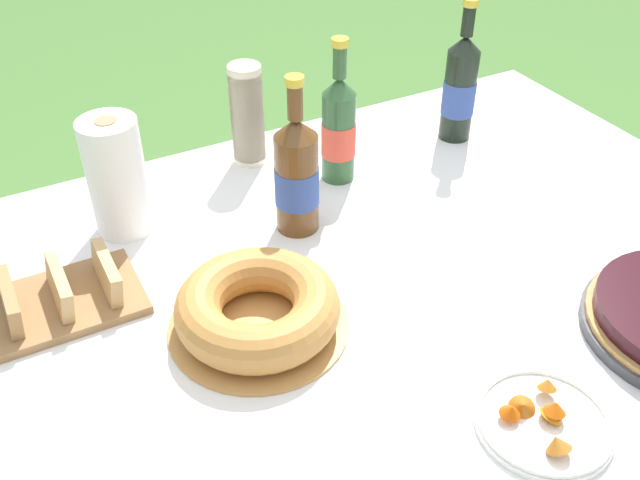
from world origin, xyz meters
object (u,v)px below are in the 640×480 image
cider_bottle_green (339,129)px  paper_towel_roll (117,177)px  cup_stack (247,115)px  juice_bottle_red (460,88)px  bundt_cake (258,309)px  bread_board (62,297)px  cider_bottle_amber (297,176)px  snack_plate_left (543,420)px

cider_bottle_green → paper_towel_roll: (-0.46, 0.03, -0.00)m
paper_towel_roll → cup_stack: bearing=20.7°
cider_bottle_green → cup_stack: bearing=132.6°
cider_bottle_green → juice_bottle_red: bearing=4.9°
bundt_cake → cup_stack: size_ratio=1.32×
paper_towel_roll → bread_board: bearing=-132.0°
cup_stack → cider_bottle_amber: size_ratio=0.72×
cider_bottle_amber → snack_plate_left: 0.61m
bundt_cake → juice_bottle_red: (0.67, 0.37, 0.08)m
cider_bottle_green → bread_board: bearing=-167.0°
snack_plate_left → bread_board: bearing=133.5°
cider_bottle_amber → juice_bottle_red: 0.51m
bread_board → snack_plate_left: bearing=-46.5°
bundt_cake → cider_bottle_amber: bearing=50.5°
juice_bottle_red → cup_stack: bearing=165.2°
bundt_cake → snack_plate_left: size_ratio=1.53×
cider_bottle_amber → bread_board: size_ratio=1.22×
cup_stack → juice_bottle_red: 0.49m
bundt_cake → cider_bottle_amber: size_ratio=0.95×
cider_bottle_green → cider_bottle_amber: 0.20m
cider_bottle_green → bread_board: 0.64m
bundt_cake → cider_bottle_green: cider_bottle_green is taller
bread_board → bundt_cake: bearing=-36.7°
bundt_cake → cider_bottle_amber: (0.18, 0.22, 0.08)m
bundt_cake → snack_plate_left: (0.28, -0.37, -0.03)m
snack_plate_left → cider_bottle_amber: bearing=98.7°
paper_towel_roll → bread_board: size_ratio=0.90×
cider_bottle_amber → bread_board: 0.47m
cider_bottle_amber → paper_towel_roll: 0.34m
bread_board → cup_stack: bearing=31.9°
cider_bottle_green → snack_plate_left: bearing=-95.4°
cider_bottle_amber → bread_board: (-0.46, -0.02, -0.10)m
cider_bottle_green → paper_towel_roll: cider_bottle_green is taller
cider_bottle_amber → snack_plate_left: (0.09, -0.60, -0.11)m
snack_plate_left → juice_bottle_red: bearing=61.9°
cider_bottle_amber → snack_plate_left: bearing=-81.3°
snack_plate_left → paper_towel_roll: bearing=117.4°
bundt_cake → cider_bottle_green: size_ratio=0.96×
juice_bottle_red → snack_plate_left: 0.86m
cup_stack → paper_towel_roll: 0.34m
cider_bottle_amber → juice_bottle_red: bearing=17.1°
juice_bottle_red → bundt_cake: bearing=-151.0°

